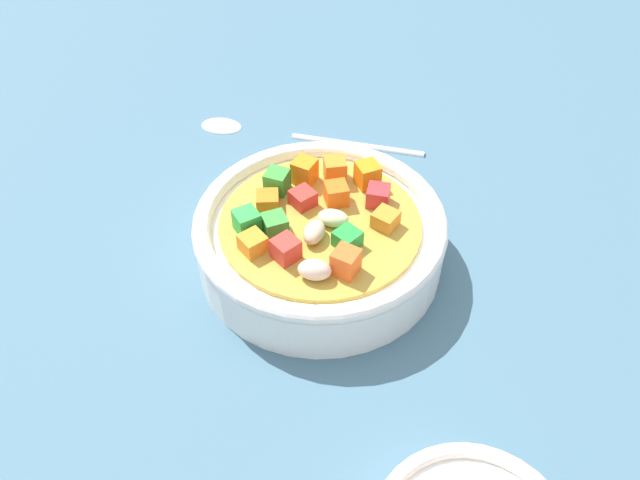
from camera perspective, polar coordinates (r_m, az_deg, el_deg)
The scene contains 3 objects.
ground_plane at distance 50.72cm, azimuth 0.00°, elevation -2.52°, with size 140.00×140.00×2.00cm, color #42667A.
soup_bowl_main at distance 48.15cm, azimuth -0.02°, elevation 0.34°, with size 18.21×18.21×5.84cm.
spoon at distance 62.00cm, azimuth -4.10°, elevation 9.38°, with size 2.53×20.53×0.79cm.
Camera 1 is at (33.21, 7.94, 36.50)cm, focal length 37.16 mm.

